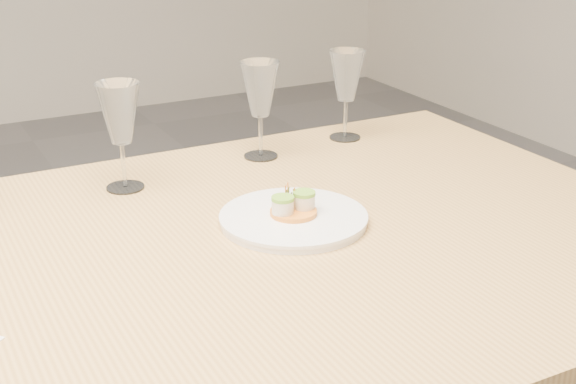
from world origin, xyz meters
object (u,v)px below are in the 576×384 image
dinner_plate (294,217)px  wine_glass_3 (260,91)px  wine_glass_2 (120,115)px  wine_glass_4 (346,77)px

dinner_plate → wine_glass_3: wine_glass_3 is taller
dinner_plate → wine_glass_2: (-0.21, 0.29, 0.13)m
wine_glass_2 → wine_glass_3: 0.31m
dinner_plate → wine_glass_4: wine_glass_4 is taller
wine_glass_4 → wine_glass_2: bearing=-172.5°
dinner_plate → wine_glass_3: size_ratio=1.25×
wine_glass_3 → dinner_plate: bearing=-106.8°
wine_glass_3 → wine_glass_4: wine_glass_3 is taller
dinner_plate → wine_glass_3: 0.37m
dinner_plate → wine_glass_2: bearing=125.1°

